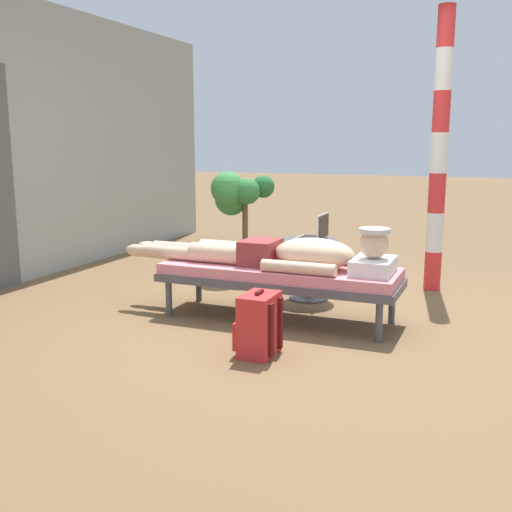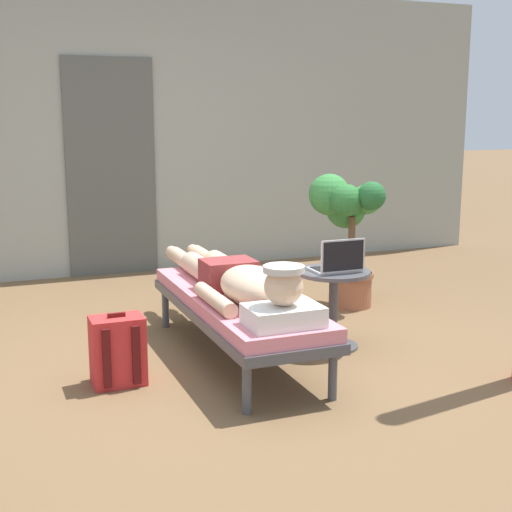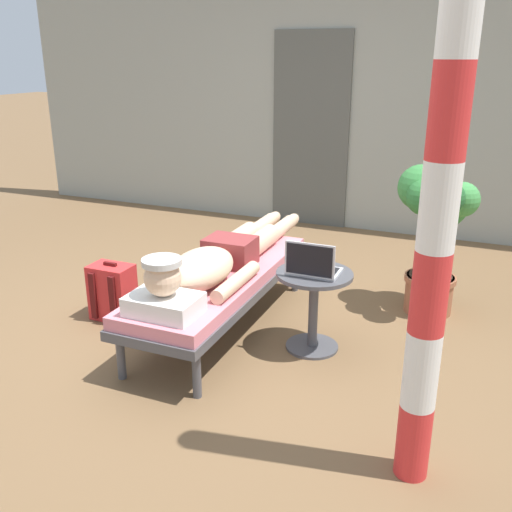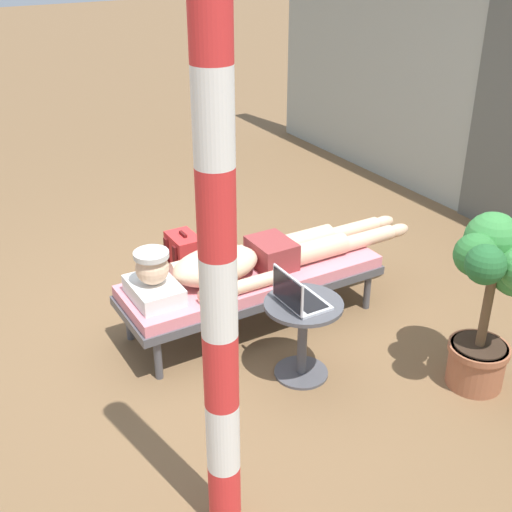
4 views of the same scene
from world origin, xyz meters
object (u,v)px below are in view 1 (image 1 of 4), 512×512
Objects in this scene: laptop at (315,233)px; backpack at (259,325)px; side_table at (309,259)px; lounge_chair at (279,275)px; potted_plant at (240,210)px; porch_post at (439,153)px; person_reclining at (285,253)px.

laptop reaches higher than backpack.
side_table is 0.23m from laptop.
lounge_chair is 1.74× the size of potted_plant.
potted_plant is at bearing 26.89° from backpack.
person_reclining is at bearing 146.91° from porch_post.
laptop is 0.73× the size of backpack.
porch_post reaches higher than laptop.
person_reclining is 1.86m from porch_post.
person_reclining is 0.69m from side_table.
porch_post is (1.43, -0.98, 0.90)m from lounge_chair.
potted_plant is at bearing 58.24° from laptop.
person_reclining is (0.00, -0.05, 0.17)m from lounge_chair.
person_reclining reaches higher than lounge_chair.
potted_plant reaches higher than backpack.
lounge_chair is 0.85× the size of person_reclining.
backpack reaches higher than lounge_chair.
person_reclining is at bearing -178.69° from side_table.
side_table is 1.14m from potted_plant.
backpack is at bearing 159.55° from porch_post.
backpack is (-0.79, -0.16, -0.15)m from lounge_chair.
person_reclining is 2.04× the size of potted_plant.
lounge_chair is at bearing -145.03° from potted_plant.
laptop is (0.67, -0.08, 0.24)m from lounge_chair.
laptop is at bearing -7.23° from lounge_chair.
laptop is at bearing 2.78° from backpack.
laptop is 1.14m from potted_plant.
porch_post is at bearing -84.85° from potted_plant.
lounge_chair is at bearing 11.16° from backpack.
person_reclining is 5.12× the size of backpack.
lounge_chair is 0.82m from backpack.
person_reclining is 7.00× the size of laptop.
person_reclining reaches higher than backpack.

